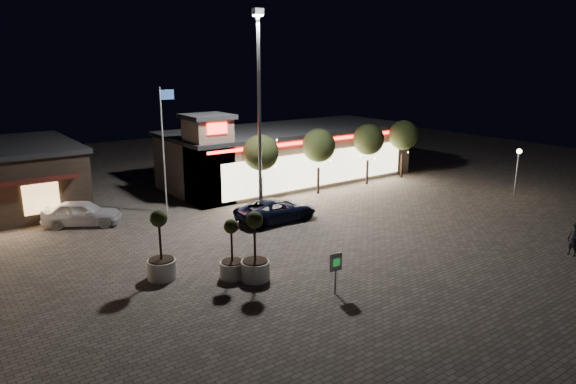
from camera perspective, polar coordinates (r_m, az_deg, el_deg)
ground at (r=24.55m, az=3.29°, el=-8.55°), size 90.00×90.00×0.00m
retail_building at (r=41.60m, az=-0.26°, el=4.27°), size 20.40×8.40×6.10m
floodlight_pole at (r=30.36m, az=-3.22°, el=9.60°), size 0.60×0.40×12.38m
flagpole at (r=33.25m, az=-13.60°, el=5.70°), size 0.95×0.10×8.00m
lamp_post_east at (r=40.13m, az=24.18°, el=2.96°), size 0.36×0.36×3.48m
string_tree_a at (r=34.39m, az=-3.05°, el=4.37°), size 2.42×2.42×4.79m
string_tree_b at (r=37.30m, az=3.43°, el=5.16°), size 2.42×2.42×4.79m
string_tree_c at (r=40.62m, az=8.93°, el=5.78°), size 2.42×2.42×4.79m
string_tree_d at (r=43.51m, az=12.70°, el=6.17°), size 2.42×2.42×4.79m
pickup_truck at (r=31.31m, az=-1.31°, el=-2.01°), size 5.16×2.51×1.41m
white_sedan at (r=32.88m, az=-21.91°, el=-2.17°), size 4.78×3.81×1.53m
pedestrian at (r=29.56m, az=29.18°, el=-4.63°), size 0.44×0.64×1.70m
planter_left at (r=23.87m, az=-13.90°, el=-7.09°), size 1.31×1.31×3.21m
planter_mid at (r=23.11m, az=-3.68°, el=-7.43°), size 1.30×1.30×3.19m
planter_right at (r=23.44m, az=-6.23°, el=-7.50°), size 1.13×1.13×2.77m
valet_sign at (r=21.69m, az=5.33°, el=-8.14°), size 0.60×0.12×1.82m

